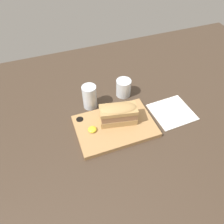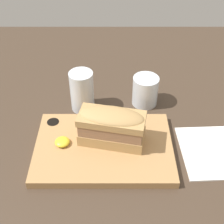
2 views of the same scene
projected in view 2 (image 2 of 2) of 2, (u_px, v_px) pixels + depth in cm
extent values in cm
cube|color=#423326|center=(143.00, 139.00, 77.59)|extent=(190.23, 121.21, 2.00)
cube|color=tan|center=(104.00, 148.00, 72.72)|extent=(31.79, 21.63, 1.94)
cylinder|color=black|center=(53.00, 123.00, 78.27)|extent=(3.03, 3.03, 0.97)
cube|color=tan|center=(112.00, 136.00, 72.25)|extent=(15.87, 9.51, 2.90)
cube|color=#936B4C|center=(112.00, 127.00, 70.33)|extent=(15.23, 9.13, 2.98)
cube|color=tan|center=(112.00, 119.00, 68.79)|extent=(15.87, 9.51, 1.74)
ellipsoid|color=tan|center=(112.00, 116.00, 68.32)|extent=(15.55, 9.32, 2.61)
ellipsoid|color=yellow|center=(62.00, 142.00, 71.85)|extent=(3.44, 3.44, 1.38)
cylinder|color=silver|center=(82.00, 91.00, 81.71)|extent=(6.25, 6.25, 11.12)
cylinder|color=silver|center=(83.00, 100.00, 83.58)|extent=(5.50, 5.50, 5.01)
cylinder|color=silver|center=(145.00, 91.00, 84.23)|extent=(6.93, 6.93, 8.19)
cylinder|color=black|center=(145.00, 94.00, 84.91)|extent=(6.23, 6.23, 5.71)
cube|color=white|center=(218.00, 151.00, 72.83)|extent=(17.84, 17.18, 0.40)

